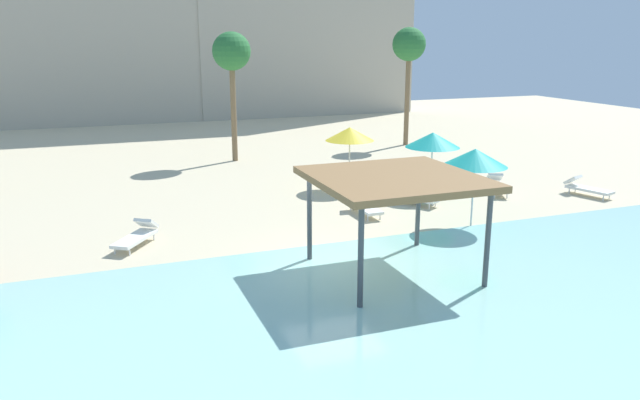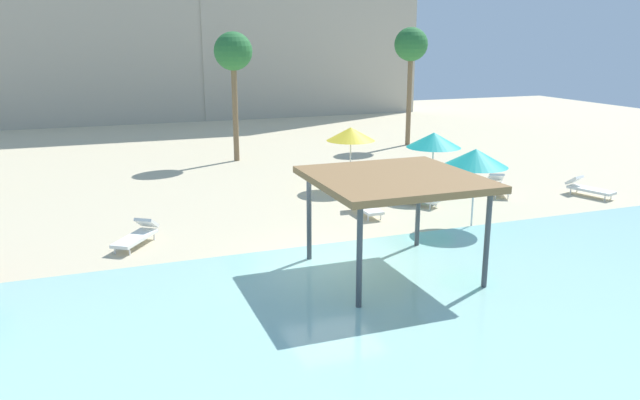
# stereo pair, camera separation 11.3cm
# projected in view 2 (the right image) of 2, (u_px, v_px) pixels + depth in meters

# --- Properties ---
(ground_plane) EXTENTS (80.00, 80.00, 0.00)m
(ground_plane) POSITION_uv_depth(u_px,v_px,m) (333.00, 262.00, 17.48)
(ground_plane) COLOR beige
(lagoon_water) EXTENTS (44.00, 13.50, 0.04)m
(lagoon_water) POSITION_uv_depth(u_px,v_px,m) (427.00, 346.00, 12.72)
(lagoon_water) COLOR #99D1C6
(lagoon_water) RESTS_ON ground
(shade_pavilion) EXTENTS (4.17, 4.17, 2.70)m
(shade_pavilion) POSITION_uv_depth(u_px,v_px,m) (394.00, 182.00, 16.04)
(shade_pavilion) COLOR #42474C
(shade_pavilion) RESTS_ON ground
(beach_umbrella_teal_0) EXTENTS (2.12, 2.12, 2.65)m
(beach_umbrella_teal_0) POSITION_uv_depth(u_px,v_px,m) (476.00, 158.00, 20.18)
(beach_umbrella_teal_0) COLOR silver
(beach_umbrella_teal_0) RESTS_ON ground
(beach_umbrella_yellow_1) EXTENTS (2.02, 2.02, 2.58)m
(beach_umbrella_yellow_1) POSITION_uv_depth(u_px,v_px,m) (351.00, 134.00, 25.48)
(beach_umbrella_yellow_1) COLOR silver
(beach_umbrella_yellow_1) RESTS_ON ground
(beach_umbrella_teal_2) EXTENTS (2.16, 2.16, 2.53)m
(beach_umbrella_teal_2) POSITION_uv_depth(u_px,v_px,m) (434.00, 140.00, 24.43)
(beach_umbrella_teal_2) COLOR silver
(beach_umbrella_teal_2) RESTS_ON ground
(lounge_chair_1) EXTENTS (1.14, 1.99, 0.74)m
(lounge_chair_1) POSITION_uv_depth(u_px,v_px,m) (587.00, 188.00, 24.76)
(lounge_chair_1) COLOR white
(lounge_chair_1) RESTS_ON ground
(lounge_chair_2) EXTENTS (1.50, 1.93, 0.74)m
(lounge_chair_2) POSITION_uv_depth(u_px,v_px,m) (412.00, 196.00, 23.49)
(lounge_chair_2) COLOR white
(lounge_chair_2) RESTS_ON ground
(lounge_chair_3) EXTENTS (0.62, 1.90, 0.74)m
(lounge_chair_3) POSITION_uv_depth(u_px,v_px,m) (364.00, 205.00, 22.20)
(lounge_chair_3) COLOR white
(lounge_chair_3) RESTS_ON ground
(lounge_chair_4) EXTENTS (1.57, 1.90, 0.74)m
(lounge_chair_4) POSITION_uv_depth(u_px,v_px,m) (138.00, 235.00, 18.87)
(lounge_chair_4) COLOR white
(lounge_chair_4) RESTS_ON ground
(lounge_chair_5) EXTENTS (1.36, 1.97, 0.74)m
(lounge_chair_5) POSITION_uv_depth(u_px,v_px,m) (498.00, 185.00, 25.12)
(lounge_chair_5) COLOR white
(lounge_chair_5) RESTS_ON ground
(palm_tree_0) EXTENTS (1.90, 1.90, 6.72)m
(palm_tree_0) POSITION_uv_depth(u_px,v_px,m) (411.00, 47.00, 35.14)
(palm_tree_0) COLOR brown
(palm_tree_0) RESTS_ON ground
(palm_tree_2) EXTENTS (1.90, 1.90, 6.44)m
(palm_tree_2) POSITION_uv_depth(u_px,v_px,m) (233.00, 55.00, 30.54)
(palm_tree_2) COLOR brown
(palm_tree_2) RESTS_ON ground
(hotel_block_0) EXTENTS (22.55, 8.13, 16.14)m
(hotel_block_0) POSITION_uv_depth(u_px,v_px,m) (62.00, 10.00, 45.28)
(hotel_block_0) COLOR #B2A893
(hotel_block_0) RESTS_ON ground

